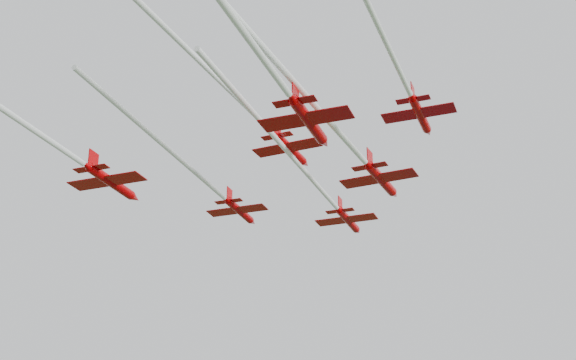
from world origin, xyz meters
The scene contains 7 objects.
jet_lead centered at (6.22, 8.10, 50.70)m, with size 12.71×53.91×2.64m.
jet_row2_left centered at (-3.55, -2.88, 49.27)m, with size 11.44×44.24×2.44m.
jet_row2_right centered at (15.95, -2.74, 49.98)m, with size 9.70×50.55×2.86m.
jet_row3_left centered at (-12.29, -20.52, 49.64)m, with size 13.06×53.70×2.96m.
jet_row3_mid centered at (9.33, -13.31, 51.22)m, with size 8.66×45.76×2.45m.
jet_row3_right centered at (27.04, -16.08, 50.71)m, with size 11.53×48.64×2.34m.
jet_row4_right centered at (19.68, -30.61, 47.84)m, with size 15.68×65.10×2.84m.
Camera 1 is at (50.89, -77.21, 10.49)m, focal length 50.00 mm.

